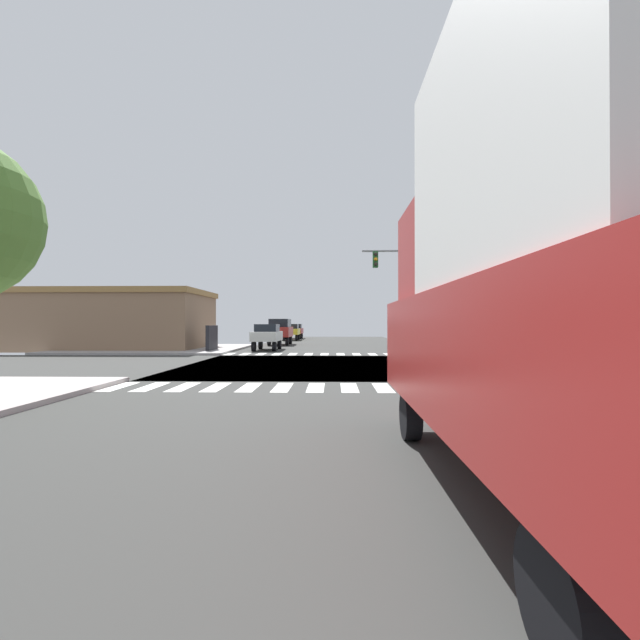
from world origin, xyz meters
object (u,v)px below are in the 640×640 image
at_px(box_truck_leading_2, 547,261).
at_px(suv_trailing_2, 280,329).
at_px(traffic_signal_mast, 430,273).
at_px(pickup_crossing_1, 623,358).
at_px(sedan_inner_4, 267,335).
at_px(bank_building, 115,320).
at_px(sedan_middle_2, 291,331).
at_px(sedan_outer_3, 295,330).
at_px(street_lamp, 420,297).

bearing_deg(box_truck_leading_2, suv_trailing_2, 101.13).
bearing_deg(traffic_signal_mast, pickup_crossing_1, -92.61).
bearing_deg(traffic_signal_mast, sedan_inner_4, 159.34).
height_order(traffic_signal_mast, bank_building, traffic_signal_mast).
distance_m(traffic_signal_mast, sedan_inner_4, 12.32).
distance_m(sedan_middle_2, sedan_outer_3, 5.61).
relative_size(suv_trailing_2, sedan_outer_3, 1.07).
height_order(traffic_signal_mast, street_lamp, street_lamp).
xyz_separation_m(bank_building, sedan_outer_3, (11.43, 24.03, -1.08)).
bearing_deg(street_lamp, bank_building, -161.78).
relative_size(traffic_signal_mast, sedan_inner_4, 1.64).
distance_m(traffic_signal_mast, sedan_outer_3, 30.90).
height_order(street_lamp, box_truck_leading_2, street_lamp).
relative_size(pickup_crossing_1, sedan_middle_2, 1.19).
bearing_deg(street_lamp, traffic_signal_mast, -98.30).
xyz_separation_m(traffic_signal_mast, sedan_middle_2, (-10.91, 23.02, -4.00)).
bearing_deg(sedan_outer_3, traffic_signal_mast, 110.85).
relative_size(traffic_signal_mast, bank_building, 0.47).
height_order(pickup_crossing_1, sedan_outer_3, pickup_crossing_1).
distance_m(street_lamp, pickup_crossing_1, 32.74).
bearing_deg(box_truck_leading_2, sedan_inner_4, 104.28).
bearing_deg(sedan_middle_2, street_lamp, 140.61).
height_order(bank_building, box_truck_leading_2, box_truck_leading_2).
distance_m(pickup_crossing_1, suv_trailing_2, 33.62).
distance_m(box_truck_leading_2, sedan_middle_2, 46.96).
bearing_deg(traffic_signal_mast, sedan_middle_2, 115.35).
bearing_deg(sedan_inner_4, suv_trailing_2, -90.00).
bearing_deg(suv_trailing_2, sedan_outer_3, -90.00).
relative_size(sedan_outer_3, sedan_inner_4, 1.00).
bearing_deg(street_lamp, sedan_outer_3, 128.41).
distance_m(bank_building, sedan_inner_4, 11.50).
xyz_separation_m(bank_building, pickup_crossing_1, (21.43, -24.52, -0.91)).
relative_size(bank_building, box_truck_leading_2, 2.06).
relative_size(bank_building, sedan_outer_3, 3.46).
distance_m(traffic_signal_mast, sedan_middle_2, 25.79).
bearing_deg(suv_trailing_2, sedan_inner_4, 90.00).
bearing_deg(sedan_middle_2, pickup_crossing_1, 103.11).
height_order(sedan_middle_2, sedan_outer_3, same).
bearing_deg(sedan_inner_4, box_truck_leading_2, 104.28).
xyz_separation_m(street_lamp, box_truck_leading_2, (-5.74, -35.95, -1.79)).
height_order(traffic_signal_mast, sedan_inner_4, traffic_signal_mast).
distance_m(traffic_signal_mast, street_lamp, 12.72).
bearing_deg(street_lamp, pickup_crossing_1, -94.82).
bearing_deg(box_truck_leading_2, bank_building, 123.36).
relative_size(suv_trailing_2, sedan_inner_4, 1.07).
relative_size(traffic_signal_mast, pickup_crossing_1, 1.38).
relative_size(bank_building, sedan_inner_4, 3.46).
xyz_separation_m(bank_building, suv_trailing_2, (11.43, 7.58, -0.81)).
relative_size(bank_building, pickup_crossing_1, 2.91).
bearing_deg(street_lamp, sedan_middle_2, 140.61).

